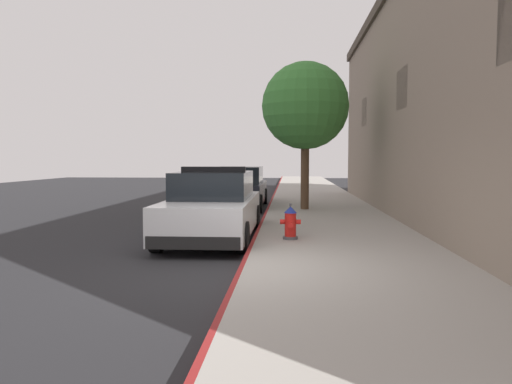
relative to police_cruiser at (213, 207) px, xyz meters
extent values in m
cube|color=#232326|center=(-3.10, 6.51, -0.84)|extent=(34.84, 60.00, 0.20)
cube|color=#9E9991|center=(2.90, 6.51, -0.67)|extent=(3.70, 60.00, 0.16)
cube|color=maroon|center=(1.01, 6.51, -0.67)|extent=(0.08, 60.00, 0.16)
cube|color=black|center=(4.78, 2.32, 2.99)|extent=(0.06, 1.30, 1.10)
cube|color=black|center=(4.78, 9.07, 2.99)|extent=(0.06, 1.30, 1.10)
cube|color=white|center=(0.00, -0.04, -0.16)|extent=(1.84, 4.80, 0.76)
cube|color=black|center=(0.00, 0.11, 0.52)|extent=(1.64, 2.50, 0.60)
cube|color=black|center=(0.00, -2.38, -0.42)|extent=(1.76, 0.16, 0.24)
cube|color=black|center=(0.00, 2.30, -0.42)|extent=(1.76, 0.16, 0.24)
cylinder|color=black|center=(-0.86, 1.66, -0.42)|extent=(0.22, 0.64, 0.64)
cylinder|color=black|center=(0.86, 1.66, -0.42)|extent=(0.22, 0.64, 0.64)
cylinder|color=black|center=(-0.86, -1.74, -0.42)|extent=(0.22, 0.64, 0.64)
cylinder|color=black|center=(0.86, -1.74, -0.42)|extent=(0.22, 0.64, 0.64)
cube|color=black|center=(0.00, 0.06, 0.88)|extent=(1.48, 0.20, 0.12)
cube|color=red|center=(-0.35, 0.06, 0.88)|extent=(0.44, 0.18, 0.11)
cube|color=#1E33E0|center=(0.35, 0.06, 0.88)|extent=(0.44, 0.18, 0.11)
cube|color=black|center=(-0.15, 7.26, -0.16)|extent=(1.84, 4.80, 0.76)
cube|color=black|center=(-0.15, 7.41, 0.52)|extent=(1.64, 2.50, 0.60)
cube|color=black|center=(-0.15, 4.92, -0.42)|extent=(1.76, 0.16, 0.24)
cube|color=black|center=(-0.15, 9.60, -0.42)|extent=(1.76, 0.16, 0.24)
cylinder|color=black|center=(-1.01, 8.96, -0.42)|extent=(0.22, 0.64, 0.64)
cylinder|color=black|center=(0.71, 8.96, -0.42)|extent=(0.22, 0.64, 0.64)
cylinder|color=black|center=(-1.01, 5.56, -0.42)|extent=(0.22, 0.64, 0.64)
cylinder|color=black|center=(0.71, 5.56, -0.42)|extent=(0.22, 0.64, 0.64)
cylinder|color=#4C4C51|center=(1.79, -0.84, -0.56)|extent=(0.32, 0.32, 0.06)
cylinder|color=red|center=(1.79, -0.84, -0.28)|extent=(0.24, 0.24, 0.50)
cone|color=navy|center=(1.79, -0.84, 0.04)|extent=(0.28, 0.28, 0.14)
cylinder|color=#4C4C51|center=(1.79, -0.84, 0.14)|extent=(0.05, 0.05, 0.06)
cylinder|color=red|center=(1.62, -0.84, -0.22)|extent=(0.10, 0.10, 0.10)
cylinder|color=red|center=(1.96, -0.84, -0.22)|extent=(0.10, 0.10, 0.10)
cylinder|color=red|center=(1.79, -1.02, -0.27)|extent=(0.13, 0.12, 0.13)
cylinder|color=brown|center=(2.27, 5.50, 0.64)|extent=(0.28, 0.28, 2.46)
sphere|color=#387A33|center=(2.27, 5.50, 2.90)|extent=(2.93, 2.93, 2.93)
camera|label=1|loc=(1.78, -11.26, 1.12)|focal=34.57mm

